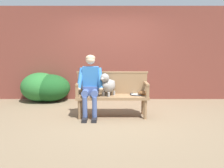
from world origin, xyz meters
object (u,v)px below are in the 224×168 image
person_seated (90,83)px  tennis_racket (136,94)px  garden_bench (112,98)px  baseball_glove (142,93)px  dog_on_bench (107,84)px

person_seated → tennis_racket: person_seated is taller
garden_bench → baseball_glove: (0.66, 0.03, 0.11)m
tennis_racket → dog_on_bench: bearing=-167.2°
person_seated → tennis_racket: bearing=6.0°
garden_bench → tennis_racket: (0.53, 0.10, 0.08)m
garden_bench → dog_on_bench: dog_on_bench is taller
dog_on_bench → garden_bench: bearing=25.8°
tennis_racket → baseball_glove: size_ratio=2.58×
person_seated → tennis_racket: (1.00, 0.11, -0.26)m
dog_on_bench → tennis_racket: dog_on_bench is taller
garden_bench → dog_on_bench: size_ratio=3.12×
baseball_glove → garden_bench: bearing=-159.7°
person_seated → dog_on_bench: bearing=-5.7°
baseball_glove → dog_on_bench: bearing=-156.5°
garden_bench → baseball_glove: bearing=2.9°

